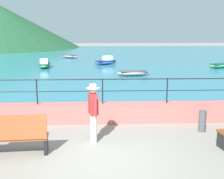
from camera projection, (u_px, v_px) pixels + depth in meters
name	position (u px, v px, depth m)	size (l,w,h in m)	color
ground_plane	(104.00, 160.00, 7.75)	(120.00, 120.00, 0.00)	gray
promenade_wall	(103.00, 113.00, 10.82)	(20.00, 0.56, 0.70)	#BC605B
railing	(103.00, 86.00, 10.62)	(18.44, 0.04, 0.90)	black
lake_water	(100.00, 59.00, 33.04)	(64.00, 44.32, 0.06)	teal
bench_main	(15.00, 135.00, 7.97)	(1.74, 0.68, 1.13)	#9E4C28
person_walking	(93.00, 110.00, 8.84)	(0.38, 0.55, 1.75)	beige
bollard	(202.00, 121.00, 9.85)	(0.24, 0.24, 0.71)	#4C4C51
boat_0	(133.00, 73.00, 21.07)	(2.41, 1.22, 0.36)	gray
boat_1	(106.00, 61.00, 27.55)	(2.41, 2.03, 0.76)	#2D4C9E
boat_2	(70.00, 56.00, 33.43)	(2.34, 2.17, 0.36)	gray
boat_3	(221.00, 65.00, 25.22)	(2.47, 1.73, 0.36)	#338C59
boat_4	(45.00, 64.00, 25.32)	(1.06, 2.36, 0.76)	#338C59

